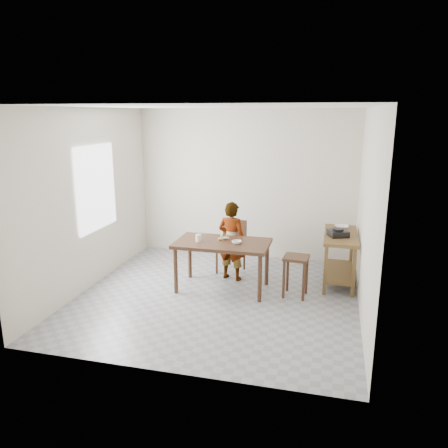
% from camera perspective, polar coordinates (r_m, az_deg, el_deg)
% --- Properties ---
extents(floor, '(4.00, 4.00, 0.04)m').
position_cam_1_polar(floor, '(6.52, -0.87, -9.58)').
color(floor, gray).
rests_on(floor, ground).
extents(ceiling, '(4.00, 4.00, 0.04)m').
position_cam_1_polar(ceiling, '(5.96, -0.98, 15.28)').
color(ceiling, white).
rests_on(ceiling, wall_back).
extents(wall_back, '(4.00, 0.04, 2.70)m').
position_cam_1_polar(wall_back, '(8.03, 2.84, 5.20)').
color(wall_back, beige).
rests_on(wall_back, ground).
extents(wall_front, '(4.00, 0.04, 2.70)m').
position_cam_1_polar(wall_front, '(4.24, -8.04, -3.27)').
color(wall_front, beige).
rests_on(wall_front, ground).
extents(wall_left, '(0.04, 4.00, 2.70)m').
position_cam_1_polar(wall_left, '(6.89, -17.40, 3.04)').
color(wall_left, beige).
rests_on(wall_left, ground).
extents(wall_right, '(0.04, 4.00, 2.70)m').
position_cam_1_polar(wall_right, '(5.91, 18.36, 1.17)').
color(wall_right, beige).
rests_on(wall_right, ground).
extents(window_pane, '(0.02, 1.10, 1.30)m').
position_cam_1_polar(window_pane, '(7.01, -16.29, 4.55)').
color(window_pane, white).
rests_on(window_pane, wall_left).
extents(dining_table, '(1.40, 0.80, 0.75)m').
position_cam_1_polar(dining_table, '(6.64, -0.21, -5.44)').
color(dining_table, '#3B2416').
rests_on(dining_table, floor).
extents(prep_counter, '(0.50, 1.20, 0.80)m').
position_cam_1_polar(prep_counter, '(7.11, 14.83, -4.37)').
color(prep_counter, brown).
rests_on(prep_counter, floor).
extents(child, '(0.53, 0.41, 1.28)m').
position_cam_1_polar(child, '(6.95, 1.02, -2.23)').
color(child, silver).
rests_on(child, floor).
extents(dining_chair, '(0.47, 0.47, 0.87)m').
position_cam_1_polar(dining_chair, '(7.33, 0.88, -3.03)').
color(dining_chair, '#3B2416').
rests_on(dining_chair, floor).
extents(stool, '(0.38, 0.38, 0.61)m').
position_cam_1_polar(stool, '(6.50, 9.31, -6.75)').
color(stool, '#3B2416').
rests_on(stool, floor).
extents(glass_tumbler, '(0.10, 0.10, 0.11)m').
position_cam_1_polar(glass_tumbler, '(6.54, -3.35, -1.83)').
color(glass_tumbler, silver).
rests_on(glass_tumbler, dining_table).
extents(small_bowl, '(0.19, 0.19, 0.05)m').
position_cam_1_polar(small_bowl, '(6.42, 1.66, -2.39)').
color(small_bowl, white).
rests_on(small_bowl, dining_table).
extents(banana, '(0.21, 0.18, 0.06)m').
position_cam_1_polar(banana, '(6.61, -0.09, -1.83)').
color(banana, gold).
rests_on(banana, dining_table).
extents(serving_bowl, '(0.26, 0.26, 0.06)m').
position_cam_1_polar(serving_bowl, '(7.30, 15.11, -0.40)').
color(serving_bowl, white).
rests_on(serving_bowl, prep_counter).
extents(gas_burner, '(0.35, 0.35, 0.09)m').
position_cam_1_polar(gas_burner, '(6.85, 14.66, -1.18)').
color(gas_burner, black).
rests_on(gas_burner, prep_counter).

